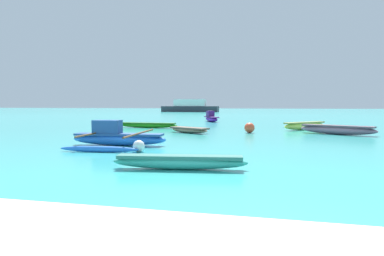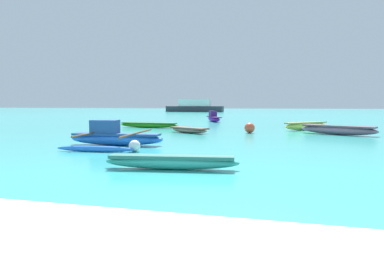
{
  "view_description": "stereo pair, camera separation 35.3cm",
  "coord_description": "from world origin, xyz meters",
  "views": [
    {
      "loc": [
        0.2,
        -3.33,
        1.56
      ],
      "look_at": [
        -4.07,
        14.84,
        0.25
      ],
      "focal_mm": 32.0,
      "sensor_mm": 36.0,
      "label": 1
    },
    {
      "loc": [
        0.54,
        -3.24,
        1.56
      ],
      "look_at": [
        -4.07,
        14.84,
        0.25
      ],
      "focal_mm": 32.0,
      "sensor_mm": 36.0,
      "label": 2
    }
  ],
  "objects": [
    {
      "name": "moored_boat_0",
      "position": [
        2.13,
        18.43,
        0.26
      ],
      "size": [
        2.8,
        2.87,
        0.47
      ],
      "rotation": [
        0.0,
        0.0,
        0.8
      ],
      "color": "#E9E95C",
      "rests_on": "ground_plane"
    },
    {
      "name": "moored_boat_1",
      "position": [
        -5.08,
        26.61,
        0.34
      ],
      "size": [
        1.98,
        3.29,
        0.95
      ],
      "rotation": [
        0.0,
        0.0,
        -1.14
      ],
      "color": "#671BA1",
      "rests_on": "ground_plane"
    },
    {
      "name": "moored_boat_2",
      "position": [
        3.46,
        15.44,
        0.26
      ],
      "size": [
        3.7,
        2.39,
        0.47
      ],
      "rotation": [
        0.0,
        0.0,
        -0.49
      ],
      "color": "gray",
      "rests_on": "ground_plane"
    },
    {
      "name": "moored_boat_3",
      "position": [
        -7.77,
        17.84,
        0.19
      ],
      "size": [
        4.13,
        0.7,
        0.34
      ],
      "rotation": [
        0.0,
        0.0,
        -0.05
      ],
      "color": "#289317",
      "rests_on": "ground_plane"
    },
    {
      "name": "moored_boat_4",
      "position": [
        -5.49,
        8.54,
        0.31
      ],
      "size": [
        3.68,
        4.1,
        0.95
      ],
      "rotation": [
        0.0,
        0.0,
        0.09
      ],
      "color": "blue",
      "rests_on": "ground_plane"
    },
    {
      "name": "moored_boat_5",
      "position": [
        -1.94,
        4.49,
        0.19
      ],
      "size": [
        3.28,
        0.9,
        0.34
      ],
      "rotation": [
        0.0,
        0.0,
        0.14
      ],
      "color": "teal",
      "rests_on": "ground_plane"
    },
    {
      "name": "moored_boat_6",
      "position": [
        -4.16,
        14.61,
        0.17
      ],
      "size": [
        2.55,
        1.87,
        0.3
      ],
      "rotation": [
        0.0,
        0.0,
        -0.51
      ],
      "color": "#95755B",
      "rests_on": "ground_plane"
    },
    {
      "name": "mooring_buoy_0",
      "position": [
        -4.03,
        7.06,
        0.19
      ],
      "size": [
        0.39,
        0.39,
        0.39
      ],
      "color": "white",
      "rests_on": "ground_plane"
    },
    {
      "name": "mooring_buoy_1",
      "position": [
        -0.99,
        15.34,
        0.28
      ],
      "size": [
        0.55,
        0.55,
        0.55
      ],
      "color": "#E54C2D",
      "rests_on": "ground_plane"
    },
    {
      "name": "distant_ferry",
      "position": [
        -15.9,
        63.44,
        1.02
      ],
      "size": [
        11.42,
        2.51,
        2.51
      ],
      "color": "#2D333D",
      "rests_on": "ground_plane"
    }
  ]
}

